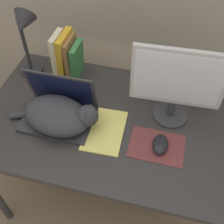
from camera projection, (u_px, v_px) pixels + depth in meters
The scene contains 9 objects.
desk at pixel (105, 129), 1.40m from camera, with size 1.19×0.76×0.73m.
laptop at pixel (59, 111), 1.31m from camera, with size 0.33×0.23×0.24m.
cat at pixel (60, 115), 1.26m from camera, with size 0.44×0.26×0.15m.
external_monitor at pixel (177, 84), 1.20m from camera, with size 0.40×0.17×0.38m.
mousepad at pixel (157, 146), 1.24m from camera, with size 0.24×0.17×0.00m.
computer_mouse at pixel (160, 144), 1.22m from camera, with size 0.07×0.11×0.03m.
book_row at pixel (67, 57), 1.48m from camera, with size 0.14×0.16×0.25m.
desk_lamp at pixel (25, 33), 1.36m from camera, with size 0.17×0.17×0.40m.
notepad at pixel (105, 130), 1.29m from camera, with size 0.18×0.27×0.01m.
Camera 1 is at (0.25, -0.46, 1.75)m, focal length 45.00 mm.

